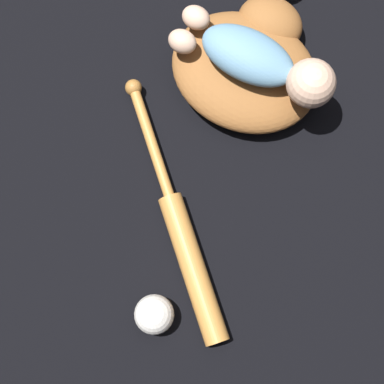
# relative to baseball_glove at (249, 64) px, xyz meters

# --- Properties ---
(ground_plane) EXTENTS (6.00, 6.00, 0.00)m
(ground_plane) POSITION_rel_baseball_glove_xyz_m (-0.01, -0.03, -0.04)
(ground_plane) COLOR black
(baseball_glove) EXTENTS (0.38, 0.37, 0.09)m
(baseball_glove) POSITION_rel_baseball_glove_xyz_m (0.00, 0.00, 0.00)
(baseball_glove) COLOR #935B2D
(baseball_glove) RESTS_ON ground
(baby_figure) EXTENTS (0.34, 0.20, 0.10)m
(baby_figure) POSITION_rel_baseball_glove_xyz_m (0.04, -0.01, 0.08)
(baby_figure) COLOR #6693B2
(baby_figure) RESTS_ON baseball_glove
(baseball_bat) EXTENTS (0.53, 0.26, 0.05)m
(baseball_bat) POSITION_rel_baseball_glove_xyz_m (0.18, -0.35, -0.02)
(baseball_bat) COLOR #C6843D
(baseball_bat) RESTS_ON ground
(baseball) EXTENTS (0.08, 0.08, 0.08)m
(baseball) POSITION_rel_baseball_glove_xyz_m (0.25, -0.48, -0.01)
(baseball) COLOR white
(baseball) RESTS_ON ground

